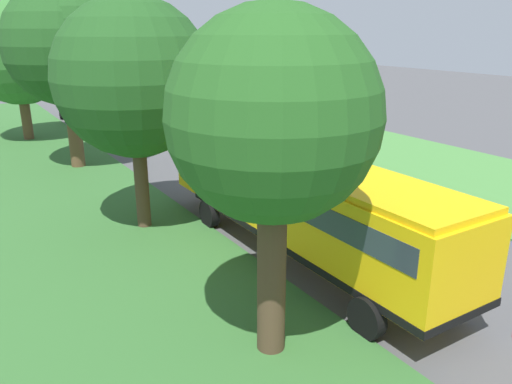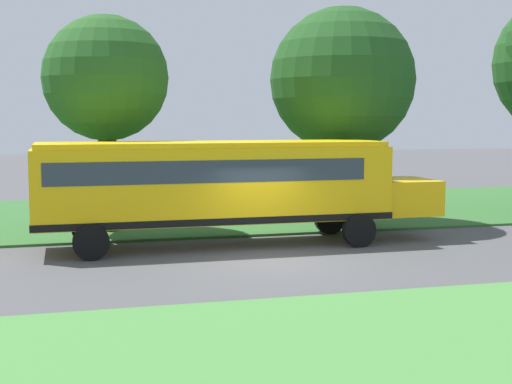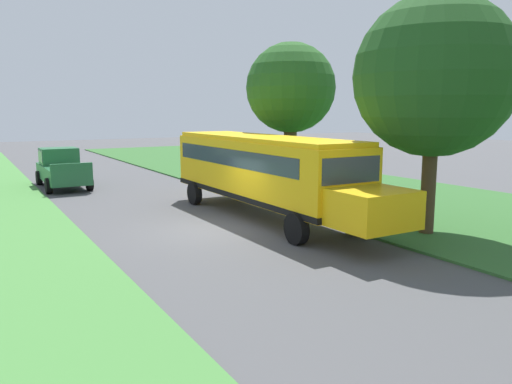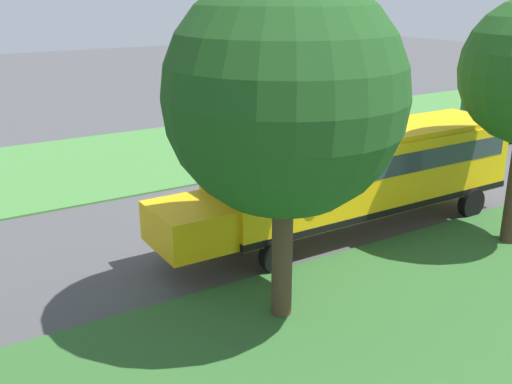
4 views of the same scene
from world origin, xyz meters
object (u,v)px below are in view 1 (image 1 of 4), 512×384
Objects in this scene: school_bus at (306,200)px; car_red_middle at (177,114)px; car_tan_nearest at (221,129)px; oak_tree_beside_bus at (277,123)px; car_white_furthest at (77,110)px; oak_tree_far_end at (69,42)px; oak_tree_roadside_mid at (135,77)px; oak_tree_across_road at (13,54)px.

school_bus reaches higher than car_red_middle.
oak_tree_beside_bus reaches higher than car_tan_nearest.
car_red_middle is 0.61× the size of oak_tree_beside_bus.
oak_tree_beside_bus is at bearing -109.08° from car_red_middle.
car_tan_nearest is 1.00× the size of car_white_furthest.
car_tan_nearest is 0.50× the size of oak_tree_far_end.
oak_tree_across_road is (-1.34, 17.80, 0.01)m from oak_tree_roadside_mid.
oak_tree_beside_bus is 17.72m from oak_tree_far_end.
oak_tree_far_end is (0.11, 9.39, 0.86)m from oak_tree_roadside_mid.
school_bus is at bearing -103.88° from car_red_middle.
oak_tree_far_end is (-8.63, -1.26, 5.25)m from car_tan_nearest.
car_white_furthest is (-5.60, 12.58, 0.00)m from car_tan_nearest.
car_tan_nearest is 10.18m from oak_tree_far_end.
oak_tree_across_road is at bearing -129.59° from car_white_furthest.
car_red_middle is (0.00, 6.68, 0.00)m from car_tan_nearest.
school_bus is at bearing -77.77° from oak_tree_far_end.
oak_tree_beside_bus is (-3.26, -31.52, 4.19)m from car_white_furthest.
oak_tree_roadside_mid is at bearing 122.95° from school_bus.
oak_tree_across_road reaches higher than car_red_middle.
oak_tree_far_end reaches higher than oak_tree_across_road.
car_tan_nearest is at bearing 70.57° from school_bus.
oak_tree_roadside_mid is 9.43m from oak_tree_far_end.
oak_tree_beside_bus is 0.82× the size of oak_tree_far_end.
school_bus is at bearing -78.65° from oak_tree_across_road.
oak_tree_roadside_mid reaches higher than car_tan_nearest.
oak_tree_roadside_mid is (-8.74, -17.32, 4.39)m from car_red_middle.
oak_tree_beside_bus reaches higher than car_white_furthest.
oak_tree_across_road is (-10.08, 7.16, 4.39)m from car_tan_nearest.
car_red_middle and car_white_furthest have the same top height.
car_red_middle is 11.01m from oak_tree_across_road.
car_tan_nearest is at bearing 64.93° from oak_tree_beside_bus.
car_tan_nearest is 0.52× the size of oak_tree_across_road.
car_white_furthest is 0.52× the size of oak_tree_across_road.
oak_tree_beside_bus is at bearing -90.77° from oak_tree_far_end.
oak_tree_beside_bus reaches higher than school_bus.
school_bus is at bearing -57.05° from oak_tree_roadside_mid.
school_bus is 23.48m from oak_tree_across_road.
oak_tree_across_road is (-4.48, -5.42, 4.39)m from car_white_furthest.
car_red_middle is 0.52× the size of oak_tree_across_road.
oak_tree_roadside_mid reaches higher than school_bus.
oak_tree_far_end is at bearing -171.70° from car_tan_nearest.
oak_tree_across_road is at bearing 101.35° from school_bus.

